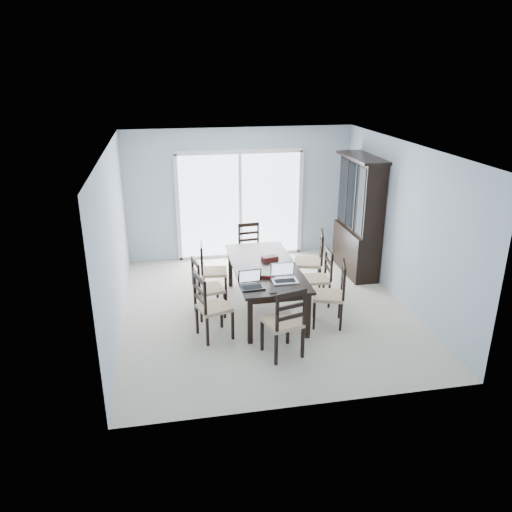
% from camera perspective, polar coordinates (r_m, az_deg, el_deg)
% --- Properties ---
extents(floor, '(5.00, 5.00, 0.00)m').
position_cam_1_polar(floor, '(8.13, 1.01, -6.05)').
color(floor, beige).
rests_on(floor, ground).
extents(ceiling, '(5.00, 5.00, 0.00)m').
position_cam_1_polar(ceiling, '(7.33, 1.14, 12.38)').
color(ceiling, white).
rests_on(ceiling, back_wall).
extents(back_wall, '(4.50, 0.02, 2.60)m').
position_cam_1_polar(back_wall, '(10.00, -1.86, 7.09)').
color(back_wall, '#A9B9CA').
rests_on(back_wall, floor).
extents(wall_left, '(0.02, 5.00, 2.60)m').
position_cam_1_polar(wall_left, '(7.53, -15.95, 1.58)').
color(wall_left, '#A9B9CA').
rests_on(wall_left, floor).
extents(wall_right, '(0.02, 5.00, 2.60)m').
position_cam_1_polar(wall_right, '(8.37, 16.37, 3.47)').
color(wall_right, '#A9B9CA').
rests_on(wall_right, floor).
extents(balcony, '(4.50, 2.00, 0.10)m').
position_cam_1_polar(balcony, '(11.33, -2.57, 1.64)').
color(balcony, gray).
rests_on(balcony, ground).
extents(railing, '(4.50, 0.06, 1.10)m').
position_cam_1_polar(railing, '(12.11, -3.30, 5.86)').
color(railing, '#99999E').
rests_on(railing, balcony).
extents(dining_table, '(1.00, 2.20, 0.75)m').
position_cam_1_polar(dining_table, '(7.85, 1.04, -1.67)').
color(dining_table, black).
rests_on(dining_table, floor).
extents(china_hutch, '(0.50, 1.38, 2.20)m').
position_cam_1_polar(china_hutch, '(9.43, 11.66, 4.36)').
color(china_hutch, black).
rests_on(china_hutch, floor).
extents(sliding_door, '(2.52, 0.05, 2.18)m').
position_cam_1_polar(sliding_door, '(10.03, -1.82, 5.88)').
color(sliding_door, silver).
rests_on(sliding_door, floor).
extents(chair_left_near, '(0.55, 0.54, 1.15)m').
position_cam_1_polar(chair_left_near, '(7.07, -5.58, -5.02)').
color(chair_left_near, black).
rests_on(chair_left_near, floor).
extents(chair_left_mid, '(0.49, 0.48, 1.10)m').
position_cam_1_polar(chair_left_mid, '(7.71, -6.09, -2.95)').
color(chair_left_mid, black).
rests_on(chair_left_mid, floor).
extents(chair_left_far, '(0.46, 0.45, 1.10)m').
position_cam_1_polar(chair_left_far, '(8.37, -5.45, -0.98)').
color(chair_left_far, black).
rests_on(chair_left_far, floor).
extents(chair_right_near, '(0.55, 0.54, 1.16)m').
position_cam_1_polar(chair_right_near, '(7.51, 9.04, -3.55)').
color(chair_right_near, black).
rests_on(chair_right_near, floor).
extents(chair_right_mid, '(0.44, 0.43, 1.07)m').
position_cam_1_polar(chair_right_mid, '(8.16, 7.55, -1.75)').
color(chair_right_mid, black).
rests_on(chair_right_mid, floor).
extents(chair_right_far, '(0.57, 0.56, 1.20)m').
position_cam_1_polar(chair_right_far, '(8.67, 6.70, 0.16)').
color(chair_right_far, black).
rests_on(chair_right_far, floor).
extents(chair_end_near, '(0.55, 0.56, 1.19)m').
position_cam_1_polar(chair_end_near, '(6.58, 3.50, -6.84)').
color(chair_end_near, black).
rests_on(chair_end_near, floor).
extents(chair_end_far, '(0.44, 0.46, 1.09)m').
position_cam_1_polar(chair_end_far, '(9.34, -0.69, 1.46)').
color(chair_end_far, black).
rests_on(chair_end_far, floor).
extents(laptop_dark, '(0.36, 0.26, 0.23)m').
position_cam_1_polar(laptop_dark, '(7.04, -0.44, -3.24)').
color(laptop_dark, black).
rests_on(laptop_dark, dining_table).
extents(laptop_silver, '(0.37, 0.26, 0.25)m').
position_cam_1_polar(laptop_silver, '(7.25, 3.30, -2.49)').
color(laptop_silver, silver).
rests_on(laptop_silver, dining_table).
extents(book_stack, '(0.32, 0.27, 0.05)m').
position_cam_1_polar(book_stack, '(7.46, 1.05, -2.08)').
color(book_stack, maroon).
rests_on(book_stack, dining_table).
extents(cell_phone, '(0.11, 0.06, 0.01)m').
position_cam_1_polar(cell_phone, '(6.91, 1.99, -4.22)').
color(cell_phone, black).
rests_on(cell_phone, dining_table).
extents(game_box, '(0.28, 0.18, 0.06)m').
position_cam_1_polar(game_box, '(8.05, 1.58, -0.25)').
color(game_box, '#4D0F19').
rests_on(game_box, dining_table).
extents(hot_tub, '(1.80, 1.61, 0.92)m').
position_cam_1_polar(hot_tub, '(11.17, -7.67, 3.95)').
color(hot_tub, maroon).
rests_on(hot_tub, balcony).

